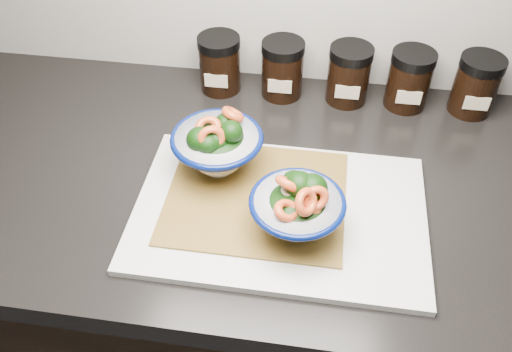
# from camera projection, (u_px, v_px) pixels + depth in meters

# --- Properties ---
(cabinet) EXTENTS (3.43, 0.58, 0.86)m
(cabinet) POSITION_uv_depth(u_px,v_px,m) (314.00, 330.00, 1.23)
(cabinet) COLOR black
(cabinet) RESTS_ON ground
(countertop) EXTENTS (3.50, 0.60, 0.04)m
(countertop) POSITION_uv_depth(u_px,v_px,m) (333.00, 192.00, 0.91)
(countertop) COLOR black
(countertop) RESTS_ON cabinet
(cutting_board) EXTENTS (0.45, 0.30, 0.01)m
(cutting_board) POSITION_uv_depth(u_px,v_px,m) (280.00, 212.00, 0.84)
(cutting_board) COLOR silver
(cutting_board) RESTS_ON countertop
(bamboo_mat) EXTENTS (0.28, 0.24, 0.00)m
(bamboo_mat) POSITION_uv_depth(u_px,v_px,m) (256.00, 197.00, 0.86)
(bamboo_mat) COLOR olive
(bamboo_mat) RESTS_ON cutting_board
(bowl_left) EXTENTS (0.15, 0.15, 0.11)m
(bowl_left) POSITION_uv_depth(u_px,v_px,m) (217.00, 146.00, 0.87)
(bowl_left) COLOR white
(bowl_left) RESTS_ON bamboo_mat
(bowl_right) EXTENTS (0.14, 0.14, 0.11)m
(bowl_right) POSITION_uv_depth(u_px,v_px,m) (298.00, 208.00, 0.77)
(bowl_right) COLOR white
(bowl_right) RESTS_ON bamboo_mat
(spice_jar_a) EXTENTS (0.08, 0.08, 0.11)m
(spice_jar_a) POSITION_uv_depth(u_px,v_px,m) (220.00, 64.00, 1.05)
(spice_jar_a) COLOR black
(spice_jar_a) RESTS_ON countertop
(spice_jar_b) EXTENTS (0.08, 0.08, 0.11)m
(spice_jar_b) POSITION_uv_depth(u_px,v_px,m) (282.00, 69.00, 1.04)
(spice_jar_b) COLOR black
(spice_jar_b) RESTS_ON countertop
(spice_jar_c) EXTENTS (0.08, 0.08, 0.11)m
(spice_jar_c) POSITION_uv_depth(u_px,v_px,m) (349.00, 74.00, 1.02)
(spice_jar_c) COLOR black
(spice_jar_c) RESTS_ON countertop
(spice_jar_d) EXTENTS (0.08, 0.08, 0.11)m
(spice_jar_d) POSITION_uv_depth(u_px,v_px,m) (409.00, 79.00, 1.01)
(spice_jar_d) COLOR black
(spice_jar_d) RESTS_ON countertop
(spice_jar_e) EXTENTS (0.08, 0.08, 0.11)m
(spice_jar_e) POSITION_uv_depth(u_px,v_px,m) (476.00, 85.00, 1.00)
(spice_jar_e) COLOR black
(spice_jar_e) RESTS_ON countertop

